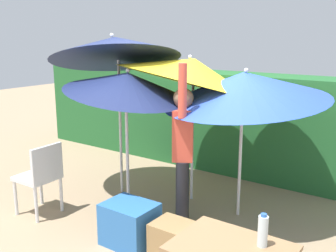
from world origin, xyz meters
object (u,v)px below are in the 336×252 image
(umbrella_yellow, at_px, (244,87))
(crate_cardboard, at_px, (175,242))
(umbrella_navy, at_px, (127,84))
(cooler_box, at_px, (130,224))
(umbrella_rainbow, at_px, (192,71))
(chair_plastic, at_px, (41,175))
(umbrella_orange, at_px, (115,48))
(bottle_water, at_px, (263,231))
(person_vendor, at_px, (183,148))

(umbrella_yellow, relative_size, crate_cardboard, 4.49)
(umbrella_navy, xyz_separation_m, cooler_box, (0.45, -0.52, -1.39))
(umbrella_rainbow, xyz_separation_m, chair_plastic, (-1.20, -1.47, -1.19))
(umbrella_yellow, xyz_separation_m, chair_plastic, (-1.97, -1.37, -1.07))
(chair_plastic, bearing_deg, umbrella_orange, 75.07)
(umbrella_orange, height_order, bottle_water, umbrella_orange)
(umbrella_orange, height_order, crate_cardboard, umbrella_orange)
(crate_cardboard, bearing_deg, umbrella_yellow, 86.57)
(umbrella_orange, distance_m, chair_plastic, 1.84)
(umbrella_orange, bearing_deg, crate_cardboard, -31.14)
(umbrella_rainbow, xyz_separation_m, bottle_water, (1.77, -1.88, -0.85))
(umbrella_orange, bearing_deg, umbrella_rainbow, 24.04)
(umbrella_rainbow, bearing_deg, umbrella_yellow, -7.61)
(umbrella_rainbow, relative_size, crate_cardboard, 5.17)
(cooler_box, relative_size, bottle_water, 2.22)
(cooler_box, xyz_separation_m, bottle_water, (1.63, -0.48, 0.63))
(umbrella_orange, xyz_separation_m, umbrella_navy, (0.60, -0.47, -0.37))
(person_vendor, height_order, chair_plastic, person_vendor)
(chair_plastic, relative_size, cooler_box, 1.67)
(umbrella_yellow, relative_size, bottle_water, 8.05)
(umbrella_orange, bearing_deg, bottle_water, -28.83)
(umbrella_rainbow, bearing_deg, chair_plastic, -129.12)
(person_vendor, bearing_deg, crate_cardboard, -62.44)
(umbrella_orange, xyz_separation_m, cooler_box, (1.05, -0.99, -1.76))
(umbrella_rainbow, height_order, person_vendor, umbrella_rainbow)
(cooler_box, bearing_deg, crate_cardboard, 1.68)
(umbrella_rainbow, distance_m, cooler_box, 2.04)
(bottle_water, bearing_deg, umbrella_yellow, 119.11)
(umbrella_orange, distance_m, umbrella_navy, 0.85)
(umbrella_yellow, relative_size, chair_plastic, 2.17)
(umbrella_rainbow, relative_size, umbrella_yellow, 1.15)
(bottle_water, bearing_deg, crate_cardboard, 154.87)
(umbrella_navy, relative_size, chair_plastic, 2.09)
(umbrella_navy, bearing_deg, cooler_box, -48.95)
(umbrella_navy, xyz_separation_m, crate_cardboard, (1.01, -0.50, -1.42))
(umbrella_rainbow, height_order, bottle_water, umbrella_rainbow)
(cooler_box, height_order, bottle_water, bottle_water)
(crate_cardboard, height_order, bottle_water, bottle_water)
(bottle_water, bearing_deg, cooler_box, 163.43)
(umbrella_yellow, bearing_deg, bottle_water, -60.89)
(umbrella_rainbow, bearing_deg, umbrella_orange, -155.96)
(cooler_box, bearing_deg, person_vendor, 71.31)
(umbrella_yellow, xyz_separation_m, person_vendor, (-0.41, -0.63, -0.64))
(umbrella_yellow, xyz_separation_m, umbrella_navy, (-1.09, -0.78, 0.03))
(cooler_box, height_order, crate_cardboard, cooler_box)
(person_vendor, bearing_deg, umbrella_navy, -168.01)
(umbrella_yellow, relative_size, cooler_box, 3.63)
(umbrella_navy, distance_m, person_vendor, 0.97)
(umbrella_rainbow, height_order, umbrella_navy, umbrella_rainbow)
(crate_cardboard, bearing_deg, chair_plastic, -177.26)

